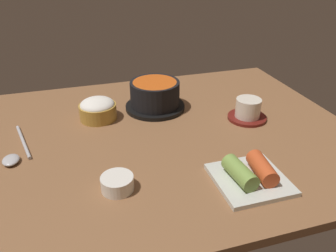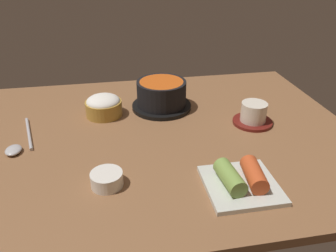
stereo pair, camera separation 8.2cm
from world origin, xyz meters
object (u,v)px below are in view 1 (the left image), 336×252
side_bowl_near (117,183)px  kimchi_plate (250,175)px  stone_pot (155,95)px  tea_cup_with_saucer (248,110)px  spoon (15,153)px  rice_bowl (98,109)px

side_bowl_near → kimchi_plate: bearing=-11.6°
stone_pot → tea_cup_with_saucer: (22.29, -13.64, -1.43)cm
stone_pot → spoon: bearing=-158.1°
stone_pot → side_bowl_near: stone_pot is taller
stone_pot → kimchi_plate: stone_pot is taller
kimchi_plate → rice_bowl: bearing=125.3°
rice_bowl → spoon: size_ratio=0.54×
stone_pot → rice_bowl: size_ratio=1.71×
kimchi_plate → spoon: (-46.10, 23.71, -1.07)cm
side_bowl_near → stone_pot: bearing=63.7°
rice_bowl → spoon: 24.07cm
stone_pot → spoon: stone_pot is taller
rice_bowl → kimchi_plate: bearing=-54.7°
spoon → side_bowl_near: bearing=-42.3°
kimchi_plate → side_bowl_near: 26.42cm
stone_pot → rice_bowl: bearing=-174.0°
side_bowl_near → spoon: size_ratio=0.35×
kimchi_plate → side_bowl_near: bearing=168.4°
rice_bowl → stone_pot: bearing=6.0°
rice_bowl → side_bowl_near: bearing=-89.8°
stone_pot → tea_cup_with_saucer: bearing=-31.5°
tea_cup_with_saucer → side_bowl_near: bearing=-153.3°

